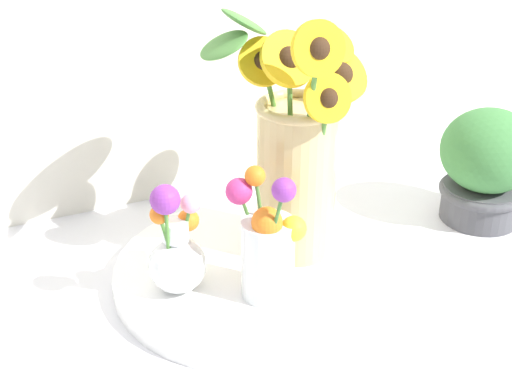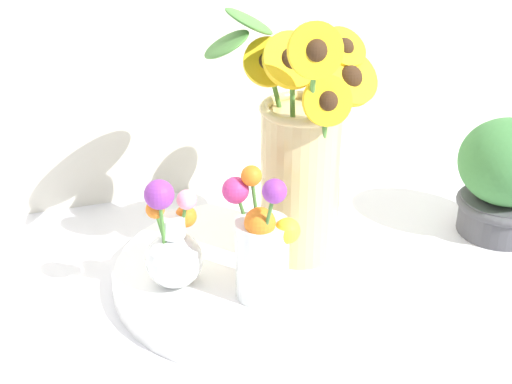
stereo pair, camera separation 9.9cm
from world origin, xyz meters
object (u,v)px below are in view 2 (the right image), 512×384
object	(u,v)px
serving_tray	(256,273)
mason_jar_sunflowers	(300,158)
potted_plant	(506,177)
vase_small_center	(262,246)
vase_bulb_right	(173,248)

from	to	relation	value
serving_tray	mason_jar_sunflowers	size ratio (longest dim) A/B	1.08
mason_jar_sunflowers	potted_plant	size ratio (longest dim) A/B	1.97
mason_jar_sunflowers	serving_tray	bearing A→B (deg)	-159.94
mason_jar_sunflowers	vase_small_center	xyz separation A→B (m)	(-0.09, -0.10, -0.07)
serving_tray	potted_plant	world-z (taller)	potted_plant
serving_tray	vase_small_center	size ratio (longest dim) A/B	2.14
mason_jar_sunflowers	vase_small_center	distance (m)	0.15
vase_bulb_right	vase_small_center	bearing A→B (deg)	-28.12
potted_plant	serving_tray	bearing A→B (deg)	-177.84
vase_small_center	potted_plant	bearing A→B (deg)	10.92
vase_small_center	potted_plant	xyz separation A→B (m)	(0.44, 0.08, -0.00)
serving_tray	vase_bulb_right	world-z (taller)	vase_bulb_right
serving_tray	vase_small_center	world-z (taller)	vase_small_center
serving_tray	mason_jar_sunflowers	distance (m)	0.18
mason_jar_sunflowers	potted_plant	distance (m)	0.36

